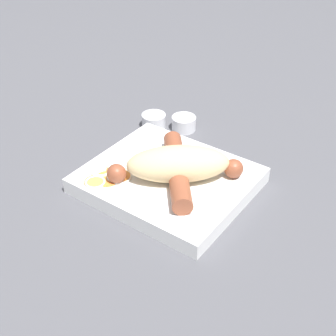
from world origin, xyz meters
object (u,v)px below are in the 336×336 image
at_px(condiment_cup_near, 184,124).
at_px(bread_roll, 179,163).
at_px(condiment_cup_far, 154,121).
at_px(sausage, 175,171).
at_px(food_tray, 168,180).

bearing_deg(condiment_cup_near, bread_roll, -58.40).
xyz_separation_m(bread_roll, condiment_cup_near, (-0.09, 0.15, -0.04)).
relative_size(bread_roll, condiment_cup_far, 3.57).
distance_m(sausage, condiment_cup_near, 0.18).
height_order(sausage, condiment_cup_near, sausage).
relative_size(sausage, condiment_cup_near, 3.68).
distance_m(food_tray, sausage, 0.03).
bearing_deg(bread_roll, condiment_cup_far, 138.11).
height_order(food_tray, condiment_cup_near, same).
bearing_deg(sausage, condiment_cup_far, 136.56).
height_order(condiment_cup_near, condiment_cup_far, same).
height_order(food_tray, condiment_cup_far, same).
height_order(bread_roll, condiment_cup_far, bread_roll).
xyz_separation_m(food_tray, condiment_cup_near, (-0.07, 0.15, -0.00)).
distance_m(food_tray, condiment_cup_far, 0.17).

